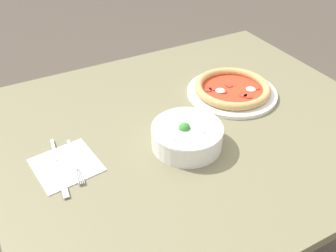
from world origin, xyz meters
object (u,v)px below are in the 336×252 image
object	(u,v)px
pizza	(232,90)
fork	(75,160)
bowl	(187,135)
knife	(58,164)

from	to	relation	value
pizza	fork	world-z (taller)	pizza
bowl	fork	size ratio (longest dim) A/B	1.08
pizza	bowl	xyz separation A→B (m)	(0.26, 0.16, 0.02)
pizza	fork	bearing A→B (deg)	8.09
pizza	knife	size ratio (longest dim) A/B	1.28
bowl	knife	world-z (taller)	bowl
fork	knife	distance (m)	0.04
fork	knife	size ratio (longest dim) A/B	0.78
pizza	bowl	bearing A→B (deg)	30.74
bowl	knife	bearing A→B (deg)	-14.52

